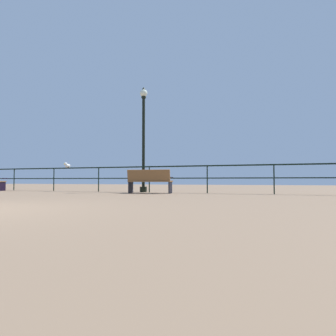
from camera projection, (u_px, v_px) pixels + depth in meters
name	position (u px, v px, depth m)	size (l,w,h in m)	color
pier_railing	(149.00, 173.00, 12.41)	(23.75, 0.05, 1.05)	black
bench_near_left	(150.00, 180.00, 11.42)	(1.67, 0.78, 0.87)	brown
lamppost_center	(144.00, 135.00, 12.78)	(0.31, 0.31, 4.37)	black
seagull_on_rail	(67.00, 165.00, 13.79)	(0.19, 0.46, 0.22)	silver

